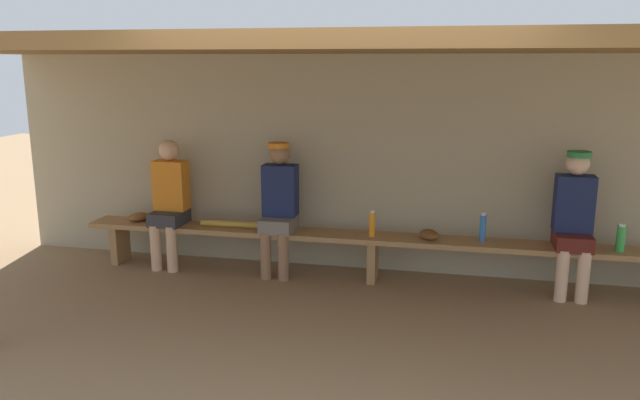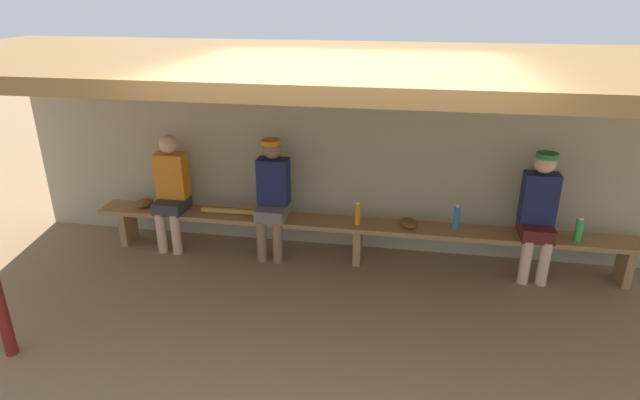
{
  "view_description": "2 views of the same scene",
  "coord_description": "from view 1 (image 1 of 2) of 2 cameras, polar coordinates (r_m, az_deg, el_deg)",
  "views": [
    {
      "loc": [
        0.75,
        -4.3,
        2.13
      ],
      "look_at": [
        -0.51,
        1.42,
        0.82
      ],
      "focal_mm": 34.98,
      "sensor_mm": 36.0,
      "label": 1
    },
    {
      "loc": [
        0.47,
        -3.6,
        2.82
      ],
      "look_at": [
        -0.41,
        1.44,
        0.75
      ],
      "focal_mm": 29.16,
      "sensor_mm": 36.0,
      "label": 2
    }
  ],
  "objects": [
    {
      "name": "dugout_roof",
      "position": [
        5.06,
        3.97,
        14.03
      ],
      "size": [
        8.0,
        2.8,
        0.12
      ],
      "primitive_type": "cube",
      "color": "brown",
      "rests_on": "back_wall"
    },
    {
      "name": "ground_plane",
      "position": [
        4.86,
        2.3,
        -13.43
      ],
      "size": [
        24.0,
        24.0,
        0.0
      ],
      "primitive_type": "plane",
      "color": "#8C6D4C"
    },
    {
      "name": "player_in_red",
      "position": [
        6.25,
        -3.78,
        -0.21
      ],
      "size": [
        0.34,
        0.42,
        1.34
      ],
      "color": "slate",
      "rests_on": "ground"
    },
    {
      "name": "water_bottle_clear",
      "position": [
        6.19,
        25.81,
        -3.17
      ],
      "size": [
        0.08,
        0.08,
        0.26
      ],
      "color": "green",
      "rests_on": "bench"
    },
    {
      "name": "water_bottle_green",
      "position": [
        6.1,
        14.66,
        -2.44
      ],
      "size": [
        0.06,
        0.06,
        0.27
      ],
      "color": "blue",
      "rests_on": "bench"
    },
    {
      "name": "baseball_glove_worn",
      "position": [
        6.92,
        -16.24,
        -1.5
      ],
      "size": [
        0.26,
        0.29,
        0.09
      ],
      "primitive_type": "ellipsoid",
      "rotation": [
        0.0,
        0.0,
        4.25
      ],
      "color": "brown",
      "rests_on": "bench"
    },
    {
      "name": "baseball_glove_tan",
      "position": [
        6.07,
        9.96,
        -3.13
      ],
      "size": [
        0.26,
        0.29,
        0.09
      ],
      "primitive_type": "ellipsoid",
      "rotation": [
        0.0,
        0.0,
        5.16
      ],
      "color": "brown",
      "rests_on": "bench"
    },
    {
      "name": "baseball_bat",
      "position": [
        6.44,
        -7.42,
        -2.24
      ],
      "size": [
        0.82,
        0.09,
        0.07
      ],
      "primitive_type": "cylinder",
      "rotation": [
        0.0,
        1.57,
        0.03
      ],
      "color": "#B28C33",
      "rests_on": "bench"
    },
    {
      "name": "back_wall",
      "position": [
        6.43,
        5.54,
        3.32
      ],
      "size": [
        8.0,
        0.2,
        2.2
      ],
      "primitive_type": "cube",
      "color": "tan",
      "rests_on": "ground"
    },
    {
      "name": "player_with_sunglasses",
      "position": [
        6.68,
        -13.63,
        0.14
      ],
      "size": [
        0.34,
        0.42,
        1.34
      ],
      "color": "#333338",
      "rests_on": "ground"
    },
    {
      "name": "water_bottle_blue",
      "position": [
        6.07,
        4.8,
        -2.2
      ],
      "size": [
        0.06,
        0.06,
        0.26
      ],
      "color": "orange",
      "rests_on": "bench"
    },
    {
      "name": "player_shirtless_tan",
      "position": [
        6.11,
        22.2,
        -1.45
      ],
      "size": [
        0.34,
        0.42,
        1.34
      ],
      "color": "#591E19",
      "rests_on": "ground"
    },
    {
      "name": "bench",
      "position": [
        6.15,
        4.88,
        -3.91
      ],
      "size": [
        6.0,
        0.36,
        0.46
      ],
      "color": "#9E7547",
      "rests_on": "ground"
    }
  ]
}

